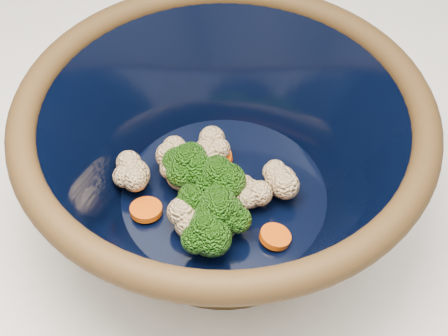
{
  "coord_description": "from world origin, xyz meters",
  "views": [
    {
      "loc": [
        0.06,
        -0.21,
        1.4
      ],
      "look_at": [
        -0.1,
        0.12,
        0.97
      ],
      "focal_mm": 50.0,
      "sensor_mm": 36.0,
      "label": 1
    }
  ],
  "objects": [
    {
      "name": "mixing_bowl",
      "position": [
        -0.1,
        0.12,
        0.99
      ],
      "size": [
        0.4,
        0.4,
        0.15
      ],
      "rotation": [
        0.0,
        0.0,
        -0.22
      ],
      "color": "black",
      "rests_on": "counter"
    },
    {
      "name": "vegetable_pile",
      "position": [
        -0.11,
        0.09,
        0.96
      ],
      "size": [
        0.17,
        0.13,
        0.05
      ],
      "color": "#608442",
      "rests_on": "mixing_bowl"
    }
  ]
}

